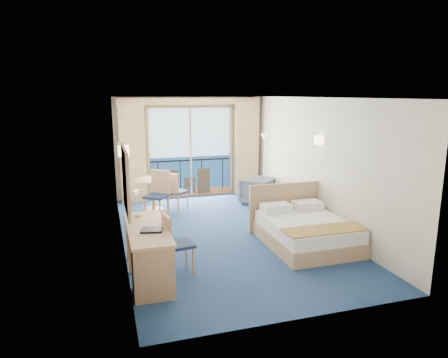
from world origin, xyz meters
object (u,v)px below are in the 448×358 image
(armchair, at_px, (257,190))
(desk, at_px, (152,261))
(round_table, at_px, (153,187))
(floor_lamp, at_px, (264,149))
(bed, at_px, (305,230))
(table_chair_b, at_px, (158,191))
(nightstand, at_px, (299,211))
(desk_chair, at_px, (174,240))
(table_chair_a, at_px, (175,189))

(armchair, relative_size, desk, 0.44)
(round_table, bearing_deg, floor_lamp, 8.27)
(desk, height_order, round_table, desk)
(bed, height_order, table_chair_b, table_chair_b)
(bed, relative_size, round_table, 2.18)
(nightstand, distance_m, floor_lamp, 2.51)
(armchair, relative_size, desk_chair, 0.77)
(round_table, bearing_deg, desk_chair, -91.97)
(nightstand, height_order, table_chair_b, table_chair_b)
(nightstand, xyz_separation_m, table_chair_a, (-2.45, 1.68, 0.28))
(bed, height_order, desk, bed)
(desk, bearing_deg, bed, 18.33)
(armchair, xyz_separation_m, desk_chair, (-2.74, -3.46, 0.21))
(armchair, xyz_separation_m, table_chair_b, (-2.58, -0.47, 0.27))
(bed, distance_m, floor_lamp, 3.73)
(armchair, bearing_deg, nightstand, 58.01)
(armchair, bearing_deg, round_table, -46.73)
(table_chair_a, bearing_deg, table_chair_b, 97.83)
(floor_lamp, height_order, table_chair_b, floor_lamp)
(floor_lamp, distance_m, desk, 5.82)
(nightstand, xyz_separation_m, round_table, (-2.96, 1.83, 0.34))
(desk, bearing_deg, round_table, 82.65)
(armchair, distance_m, table_chair_a, 2.11)
(table_chair_a, height_order, table_chair_b, table_chair_b)
(armchair, bearing_deg, desk, 7.71)
(desk_chair, xyz_separation_m, table_chair_a, (0.64, 3.45, -0.02))
(bed, distance_m, table_chair_b, 3.45)
(table_chair_b, bearing_deg, round_table, 129.89)
(nightstand, bearing_deg, floor_lamp, 87.72)
(round_table, relative_size, table_chair_b, 0.80)
(desk, relative_size, table_chair_b, 1.59)
(desk_chair, height_order, table_chair_b, table_chair_b)
(bed, bearing_deg, desk, -161.67)
(desk, bearing_deg, table_chair_b, 80.75)
(table_chair_a, relative_size, table_chair_b, 0.86)
(desk_chair, relative_size, round_table, 1.13)
(armchair, distance_m, desk_chair, 4.42)
(desk, bearing_deg, armchair, 51.27)
(desk_chair, bearing_deg, table_chair_b, -10.60)
(floor_lamp, height_order, desk_chair, floor_lamp)
(nightstand, bearing_deg, table_chair_b, 157.44)
(bed, height_order, nightstand, bed)
(nightstand, bearing_deg, desk_chair, -150.08)
(armchair, relative_size, round_table, 0.87)
(bed, distance_m, table_chair_a, 3.51)
(bed, height_order, table_chair_a, bed)
(round_table, bearing_deg, desk, -97.35)
(desk, xyz_separation_m, table_chair_b, (0.56, 3.45, 0.16))
(floor_lamp, distance_m, table_chair_b, 3.27)
(armchair, xyz_separation_m, floor_lamp, (0.44, 0.59, 0.97))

